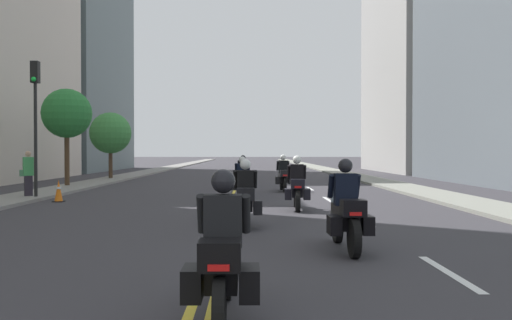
{
  "coord_description": "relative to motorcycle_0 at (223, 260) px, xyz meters",
  "views": [
    {
      "loc": [
        0.53,
        0.14,
        1.78
      ],
      "look_at": [
        0.81,
        20.76,
        1.46
      ],
      "focal_mm": 37.92,
      "sensor_mm": 36.0,
      "label": 1
    }
  ],
  "objects": [
    {
      "name": "ground_plane",
      "position": [
        -0.26,
        42.23,
        -0.65
      ],
      "size": [
        264.0,
        264.0,
        0.0
      ],
      "primitive_type": "plane",
      "color": "#363338"
    },
    {
      "name": "sidewalk_left",
      "position": [
        -8.24,
        42.23,
        -0.59
      ],
      "size": [
        2.07,
        144.0,
        0.12
      ],
      "primitive_type": "cube",
      "color": "gray",
      "rests_on": "ground"
    },
    {
      "name": "sidewalk_right",
      "position": [
        7.72,
        42.23,
        -0.59
      ],
      "size": [
        2.07,
        144.0,
        0.12
      ],
      "primitive_type": "cube",
      "color": "gray",
      "rests_on": "ground"
    },
    {
      "name": "centreline_yellow_inner",
      "position": [
        -0.38,
        42.23,
        -0.65
      ],
      "size": [
        0.12,
        132.0,
        0.01
      ],
      "primitive_type": "cube",
      "color": "yellow",
      "rests_on": "ground"
    },
    {
      "name": "centreline_yellow_outer",
      "position": [
        -0.14,
        42.23,
        -0.65
      ],
      "size": [
        0.12,
        132.0,
        0.01
      ],
      "primitive_type": "cube",
      "color": "yellow",
      "rests_on": "ground"
    },
    {
      "name": "lane_dashes_white",
      "position": [
        3.21,
        23.23,
        -0.65
      ],
      "size": [
        0.14,
        56.4,
        0.01
      ],
      "color": "silver",
      "rests_on": "ground"
    },
    {
      "name": "building_left_2",
      "position": [
        -16.94,
        45.74,
        13.27
      ],
      "size": [
        8.98,
        17.58,
        27.84
      ],
      "color": "slate",
      "rests_on": "ground"
    },
    {
      "name": "motorcycle_0",
      "position": [
        0.0,
        0.0,
        0.0
      ],
      "size": [
        0.76,
        2.08,
        1.6
      ],
      "rotation": [
        0.0,
        0.0,
        -0.0
      ],
      "color": "black",
      "rests_on": "ground"
    },
    {
      "name": "motorcycle_1",
      "position": [
        2.02,
        3.98,
        0.02
      ],
      "size": [
        0.77,
        2.23,
        1.66
      ],
      "rotation": [
        0.0,
        0.0,
        0.02
      ],
      "color": "black",
      "rests_on": "ground"
    },
    {
      "name": "motorcycle_2",
      "position": [
        0.19,
        7.14,
        0.01
      ],
      "size": [
        0.77,
        2.11,
        1.61
      ],
      "rotation": [
        0.0,
        0.0,
        0.02
      ],
      "color": "black",
      "rests_on": "ground"
    },
    {
      "name": "motorcycle_3",
      "position": [
        1.75,
        10.8,
        0.01
      ],
      "size": [
        0.78,
        2.12,
        1.66
      ],
      "rotation": [
        0.0,
        0.0,
        -0.05
      ],
      "color": "black",
      "rests_on": "ground"
    },
    {
      "name": "motorcycle_4",
      "position": [
        0.02,
        14.93,
        0.0
      ],
      "size": [
        0.77,
        2.21,
        1.6
      ],
      "rotation": [
        0.0,
        0.0,
        -0.02
      ],
      "color": "black",
      "rests_on": "ground"
    },
    {
      "name": "motorcycle_5",
      "position": [
        1.82,
        18.53,
        0.03
      ],
      "size": [
        0.78,
        2.12,
        1.65
      ],
      "rotation": [
        0.0,
        0.0,
        0.04
      ],
      "color": "black",
      "rests_on": "ground"
    },
    {
      "name": "motorcycle_6",
      "position": [
        -0.02,
        22.04,
        -0.0
      ],
      "size": [
        0.78,
        2.15,
        1.6
      ],
      "rotation": [
        0.0,
        0.0,
        -0.06
      ],
      "color": "black",
      "rests_on": "ground"
    },
    {
      "name": "traffic_cone_0",
      "position": [
        -6.47,
        13.57,
        -0.26
      ],
      "size": [
        0.36,
        0.36,
        0.79
      ],
      "color": "black",
      "rests_on": "ground"
    },
    {
      "name": "traffic_light_near",
      "position": [
        -7.6,
        14.4,
        2.84
      ],
      "size": [
        0.28,
        0.38,
        5.11
      ],
      "color": "black",
      "rests_on": "ground"
    },
    {
      "name": "pedestrian_1",
      "position": [
        -8.0,
        14.7,
        0.28
      ],
      "size": [
        0.49,
        0.38,
        1.81
      ],
      "rotation": [
        0.0,
        0.0,
        3.68
      ],
      "color": "#29242E",
      "rests_on": "ground"
    },
    {
      "name": "street_tree_0",
      "position": [
        -8.42,
        28.41,
        2.29
      ],
      "size": [
        2.59,
        2.59,
        4.25
      ],
      "color": "#483424",
      "rests_on": "ground"
    },
    {
      "name": "street_tree_1",
      "position": [
        -8.7,
        21.11,
        2.99
      ],
      "size": [
        2.43,
        2.43,
        4.88
      ],
      "color": "#4A3421",
      "rests_on": "ground"
    }
  ]
}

